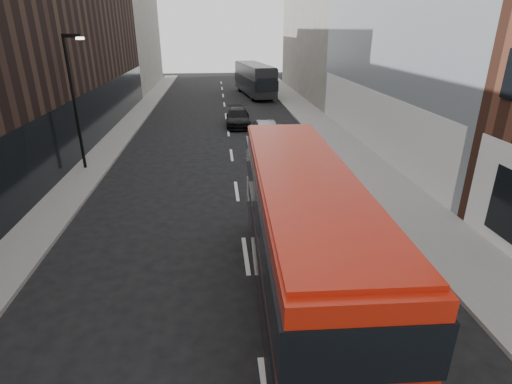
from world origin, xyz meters
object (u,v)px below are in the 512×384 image
object	(u,v)px
grey_bus	(254,79)
car_c	(238,117)
red_bus	(301,235)
car_b	(266,130)
street_lamp	(75,94)
car_a	(294,150)

from	to	relation	value
grey_bus	car_c	xyz separation A→B (m)	(-2.83, -15.55, -1.23)
red_bus	car_b	xyz separation A→B (m)	(1.41, 18.92, -1.71)
street_lamp	car_c	world-z (taller)	street_lamp
car_b	street_lamp	bearing A→B (deg)	-156.98
red_bus	car_c	size ratio (longest dim) A/B	2.22
red_bus	car_b	size ratio (longest dim) A/B	2.81
car_a	car_c	world-z (taller)	car_c
grey_bus	car_a	world-z (taller)	grey_bus
car_a	car_b	world-z (taller)	car_a
street_lamp	car_c	xyz separation A→B (m)	(9.10, 10.10, -3.50)
street_lamp	car_b	world-z (taller)	street_lamp
red_bus	car_c	bearing A→B (deg)	92.86
car_a	car_b	bearing A→B (deg)	98.16
red_bus	car_a	xyz separation A→B (m)	(2.40, 13.36, -1.65)
car_a	red_bus	bearing A→B (deg)	-102.17
grey_bus	car_a	xyz separation A→B (m)	(-0.04, -25.23, -1.25)
red_bus	car_c	xyz separation A→B (m)	(-0.39, 23.04, -1.64)
car_b	car_c	bearing A→B (deg)	107.87
car_a	car_c	bearing A→B (deg)	104.13
street_lamp	car_c	size ratio (longest dim) A/B	1.49
grey_bus	street_lamp	bearing A→B (deg)	-122.84
street_lamp	red_bus	distance (m)	16.15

